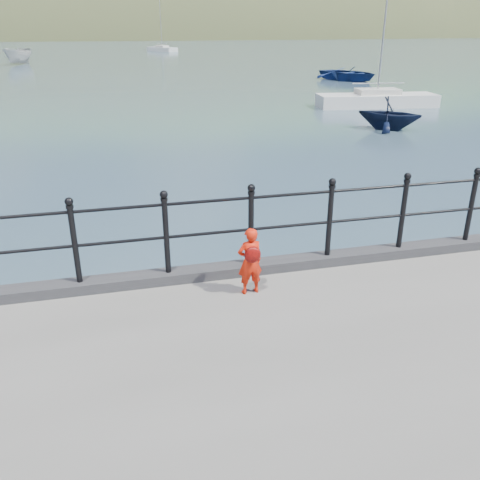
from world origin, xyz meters
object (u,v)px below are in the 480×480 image
object	(u,v)px
child	(250,261)
sailboat_near	(377,101)
railing	(209,223)
launch_blue	(348,74)
launch_navy	(390,113)
launch_white	(18,56)
sailboat_deep	(162,49)

from	to	relation	value
child	sailboat_near	world-z (taller)	sailboat_near
railing	launch_blue	distance (m)	39.26
child	sailboat_near	distance (m)	24.95
launch_blue	launch_navy	bearing A→B (deg)	-135.67
launch_blue	sailboat_near	bearing A→B (deg)	-134.15
child	launch_blue	size ratio (longest dim) A/B	0.17
child	launch_blue	world-z (taller)	child
child	launch_white	distance (m)	62.70
launch_blue	launch_navy	xyz separation A→B (m)	(-7.65, -20.46, 0.17)
sailboat_near	sailboat_deep	size ratio (longest dim) A/B	0.98
launch_blue	child	bearing A→B (deg)	-142.30
launch_navy	sailboat_deep	xyz separation A→B (m)	(-2.29, 73.98, -0.38)
sailboat_deep	railing	bearing A→B (deg)	-36.15
launch_white	launch_navy	distance (m)	51.74
railing	launch_navy	world-z (taller)	railing
launch_white	launch_navy	bearing A→B (deg)	-41.22
sailboat_deep	launch_navy	bearing A→B (deg)	-28.84
launch_white	sailboat_near	size ratio (longest dim) A/B	0.53
launch_white	sailboat_near	distance (m)	47.44
sailboat_near	sailboat_deep	distance (m)	67.79
launch_blue	sailboat_near	size ratio (longest dim) A/B	0.58
sailboat_deep	child	bearing A→B (deg)	-35.84
launch_navy	sailboat_near	xyz separation A→B (m)	(2.81, 6.38, -0.38)
railing	launch_blue	bearing A→B (deg)	61.91
sailboat_near	launch_white	bearing A→B (deg)	128.38
sailboat_deep	launch_blue	bearing A→B (deg)	-20.09
child	sailboat_near	xyz separation A→B (m)	(13.21, 21.14, -1.14)
launch_navy	sailboat_near	bearing A→B (deg)	17.52
railing	sailboat_near	xyz separation A→B (m)	(13.64, 20.54, -1.48)
launch_blue	sailboat_near	distance (m)	14.89
railing	launch_white	world-z (taller)	railing
launch_navy	sailboat_deep	distance (m)	74.02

